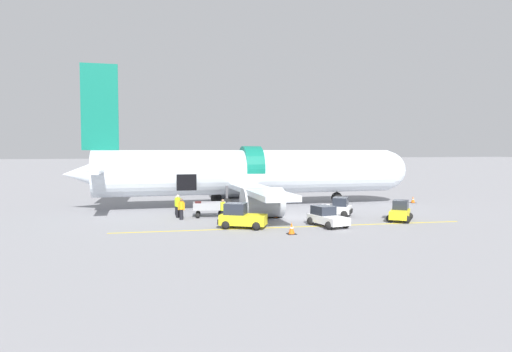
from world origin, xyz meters
TOP-DOWN VIEW (x-y plane):
  - ground_plane at (0.00, 0.00)m, footprint 500.00×500.00m
  - apron_marking_line at (-1.00, -4.39)m, footprint 24.72×1.64m
  - airplane at (-1.61, 7.56)m, footprint 32.41×26.85m
  - baggage_tug_lead at (3.91, -0.31)m, footprint 2.97×2.78m
  - baggage_tug_mid at (1.20, -4.60)m, footprint 2.34×3.52m
  - baggage_tug_rear at (-4.70, -3.88)m, footprint 3.45×2.72m
  - baggage_tug_spare at (7.41, -3.81)m, footprint 2.63×2.88m
  - baggage_cart_loading at (-5.99, 1.84)m, footprint 3.54×2.07m
  - ground_crew_loader_a at (-8.27, 0.86)m, footprint 0.54×0.50m
  - ground_crew_loader_b at (-8.42, 1.95)m, footprint 0.44×0.62m
  - ground_crew_driver at (-5.34, -0.54)m, footprint 0.49×0.55m
  - ground_crew_supervisor at (-8.39, 3.43)m, footprint 0.48×0.53m
  - safety_cone_nose at (15.07, 6.07)m, footprint 0.52×0.52m
  - safety_cone_engine_left at (-2.14, -6.86)m, footprint 0.56×0.56m
  - safety_cone_wingtip at (-1.07, 0.01)m, footprint 0.54×0.54m

SIDE VIEW (x-z plane):
  - ground_plane at x=0.00m, z-range 0.00..0.00m
  - apron_marking_line at x=-1.00m, z-range 0.00..0.01m
  - safety_cone_nose at x=15.07m, z-range -0.02..0.64m
  - safety_cone_wingtip at x=-1.07m, z-range -0.02..0.72m
  - safety_cone_engine_left at x=-2.14m, z-range -0.02..0.73m
  - baggage_cart_loading at x=-5.99m, z-range -0.02..1.22m
  - baggage_tug_mid at x=1.20m, z-range -0.08..1.29m
  - baggage_tug_spare at x=7.41m, z-range -0.12..1.39m
  - baggage_tug_lead at x=3.91m, z-range -0.11..1.40m
  - baggage_tug_rear at x=-4.70m, z-range -0.12..1.56m
  - ground_crew_supervisor at x=-8.39m, z-range 0.04..1.61m
  - ground_crew_driver at x=-5.34m, z-range 0.04..1.66m
  - ground_crew_loader_a at x=-8.27m, z-range 0.04..1.66m
  - ground_crew_loader_b at x=-8.42m, z-range 0.05..1.85m
  - airplane at x=-1.61m, z-range -3.18..9.42m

